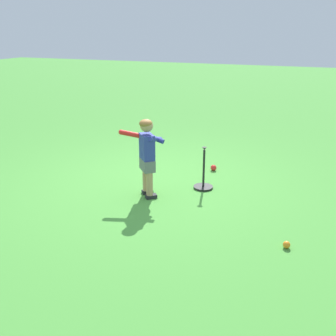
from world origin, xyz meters
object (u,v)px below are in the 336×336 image
at_px(play_ball_midfield, 214,168).
at_px(play_ball_center_lawn, 287,245).
at_px(child_batter, 147,151).
at_px(batting_tee, 203,181).

relative_size(play_ball_midfield, play_ball_center_lawn, 1.22).
bearing_deg(play_ball_center_lawn, child_batter, -110.12).
height_order(play_ball_center_lawn, batting_tee, batting_tee).
height_order(child_batter, play_ball_midfield, child_batter).
relative_size(play_ball_midfield, batting_tee, 0.16).
bearing_deg(batting_tee, child_batter, -49.47).
bearing_deg(play_ball_center_lawn, play_ball_midfield, -146.16).
xyz_separation_m(play_ball_midfield, play_ball_center_lawn, (2.03, 1.36, -0.01)).
xyz_separation_m(play_ball_center_lawn, batting_tee, (-1.25, -1.30, 0.06)).
relative_size(child_batter, batting_tee, 1.74).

